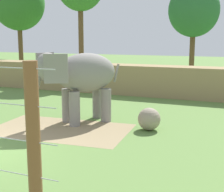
# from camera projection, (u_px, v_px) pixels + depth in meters

# --- Properties ---
(dirt_patch) EXTENTS (6.02, 3.90, 0.01)m
(dirt_patch) POSITION_uv_depth(u_px,v_px,m) (60.00, 129.00, 13.77)
(dirt_patch) COLOR #937F5B
(dirt_patch) RESTS_ON ground
(embankment_wall) EXTENTS (36.00, 1.80, 1.98)m
(embankment_wall) POSITION_uv_depth(u_px,v_px,m) (119.00, 79.00, 22.58)
(embankment_wall) COLOR #997F56
(embankment_wall) RESTS_ON ground
(elephant) EXTENTS (3.35, 3.78, 3.19)m
(elephant) POSITION_uv_depth(u_px,v_px,m) (79.00, 76.00, 14.51)
(elephant) COLOR gray
(elephant) RESTS_ON ground
(enrichment_ball) EXTENTS (0.94, 0.94, 0.94)m
(enrichment_ball) POSITION_uv_depth(u_px,v_px,m) (149.00, 119.00, 13.57)
(enrichment_ball) COLOR gray
(enrichment_ball) RESTS_ON ground
(tree_far_left) EXTENTS (4.92, 4.92, 9.60)m
(tree_far_left) POSITION_uv_depth(u_px,v_px,m) (19.00, 3.00, 31.07)
(tree_far_left) COLOR brown
(tree_far_left) RESTS_ON ground
(tree_left_of_centre) EXTENTS (4.26, 4.26, 8.29)m
(tree_left_of_centre) POSITION_uv_depth(u_px,v_px,m) (194.00, 11.00, 27.49)
(tree_left_of_centre) COLOR brown
(tree_left_of_centre) RESTS_ON ground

